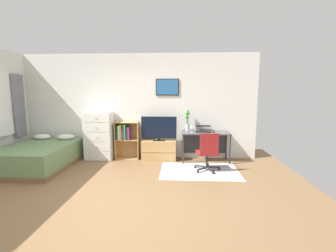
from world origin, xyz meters
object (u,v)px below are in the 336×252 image
(laptop, at_px, (203,129))
(bed, at_px, (39,156))
(dresser, at_px, (99,136))
(bookshelf, at_px, (126,137))
(tv_stand, at_px, (159,150))
(computer_mouse, at_px, (214,132))
(bamboo_vase, at_px, (188,120))
(office_chair, at_px, (208,151))
(desk, at_px, (205,137))
(television, at_px, (159,129))
(wine_glass, at_px, (192,127))

(laptop, bearing_deg, bed, -168.07)
(bed, height_order, dresser, dresser)
(bookshelf, height_order, tv_stand, bookshelf)
(computer_mouse, bearing_deg, dresser, 177.48)
(bamboo_vase, bearing_deg, laptop, -13.71)
(office_chair, distance_m, bamboo_vase, 1.20)
(desk, bearing_deg, laptop, 178.37)
(dresser, bearing_deg, desk, 0.34)
(tv_stand, height_order, television, television)
(tv_stand, bearing_deg, desk, 0.05)
(bed, xyz_separation_m, tv_stand, (2.71, 0.77, -0.02))
(laptop, bearing_deg, office_chair, -87.65)
(bed, xyz_separation_m, computer_mouse, (4.06, 0.63, 0.49))
(tv_stand, relative_size, desk, 0.73)
(laptop, relative_size, computer_mouse, 3.89)
(bookshelf, distance_m, bamboo_vase, 1.66)
(television, bearing_deg, bed, -164.53)
(laptop, distance_m, bamboo_vase, 0.46)
(office_chair, distance_m, laptop, 0.95)
(tv_stand, bearing_deg, office_chair, -37.55)
(bed, height_order, bookshelf, bookshelf)
(bed, distance_m, computer_mouse, 4.14)
(dresser, distance_m, office_chair, 2.82)
(bed, relative_size, bamboo_vase, 3.70)
(bookshelf, bearing_deg, dresser, -174.55)
(desk, distance_m, office_chair, 0.89)
(desk, xyz_separation_m, wine_glass, (-0.35, -0.14, 0.28))
(dresser, relative_size, tv_stand, 1.42)
(computer_mouse, bearing_deg, laptop, 149.08)
(bookshelf, distance_m, desk, 2.04)
(tv_stand, bearing_deg, bamboo_vase, 7.77)
(dresser, relative_size, bamboo_vase, 2.31)
(computer_mouse, bearing_deg, office_chair, -106.14)
(computer_mouse, bearing_deg, tv_stand, 174.01)
(dresser, relative_size, computer_mouse, 11.78)
(bed, height_order, computer_mouse, computer_mouse)
(bed, relative_size, desk, 1.66)
(laptop, bearing_deg, dresser, -179.15)
(dresser, height_order, office_chair, dresser)
(bed, bearing_deg, computer_mouse, 8.02)
(laptop, bearing_deg, computer_mouse, -30.44)
(bed, xyz_separation_m, television, (2.71, 0.75, 0.54))
(bookshelf, xyz_separation_m, office_chair, (2.02, -0.93, -0.11))
(dresser, relative_size, television, 1.38)
(bookshelf, bearing_deg, computer_mouse, -4.89)
(tv_stand, bearing_deg, bed, -164.10)
(bookshelf, bearing_deg, tv_stand, -3.18)
(desk, distance_m, laptop, 0.21)
(tv_stand, distance_m, wine_glass, 1.04)
(bed, height_order, bamboo_vase, bamboo_vase)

